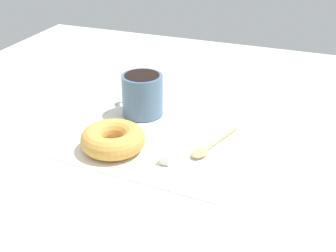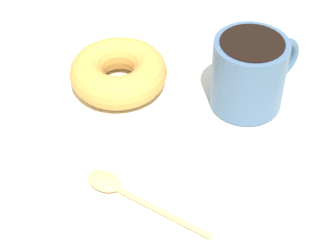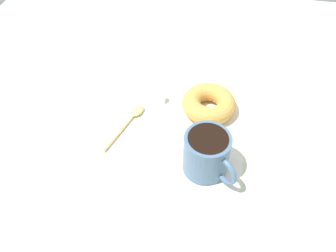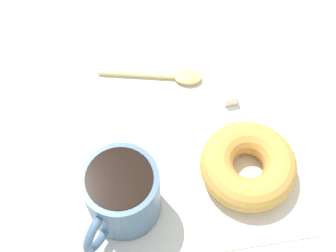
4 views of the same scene
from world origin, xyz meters
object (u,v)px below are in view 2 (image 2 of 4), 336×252
(spoon, at_px, (121,190))
(sugar_cube, at_px, (79,139))
(donut, at_px, (119,72))
(coffee_cup, at_px, (250,72))

(spoon, distance_m, sugar_cube, 0.08)
(donut, distance_m, sugar_cube, 0.10)
(spoon, bearing_deg, coffee_cup, -30.55)
(spoon, bearing_deg, sugar_cube, 51.04)
(donut, relative_size, sugar_cube, 6.89)
(donut, bearing_deg, sugar_cube, 174.32)
(coffee_cup, bearing_deg, spoon, 149.45)
(donut, xyz_separation_m, sugar_cube, (-0.10, 0.01, -0.01))
(spoon, xyz_separation_m, sugar_cube, (0.05, 0.06, 0.00))
(coffee_cup, height_order, spoon, coffee_cup)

